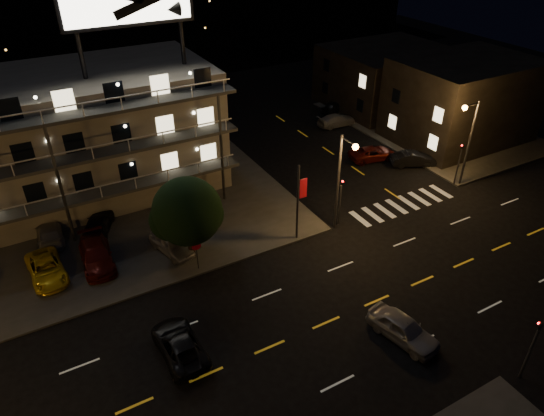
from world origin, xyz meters
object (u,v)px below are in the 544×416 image
tree (187,213)px  side_car_0 (413,159)px  road_car_east (403,329)px  lot_car_7 (49,232)px  lot_car_4 (171,244)px  lot_car_2 (46,269)px  road_car_west (179,345)px

tree → side_car_0: bearing=7.5°
road_car_east → lot_car_7: bearing=117.6°
tree → lot_car_4: size_ratio=1.56×
lot_car_4 → side_car_0: bearing=-10.8°
lot_car_2 → lot_car_7: 4.63m
side_car_0 → road_car_west: side_car_0 is taller
lot_car_2 → road_car_west: 12.05m
tree → lot_car_7: size_ratio=1.36×
road_car_east → road_car_west: bearing=144.1°
tree → lot_car_2: 10.31m
lot_car_7 → road_car_west: size_ratio=0.97×
lot_car_4 → side_car_0: lot_car_4 is taller
lot_car_2 → side_car_0: 33.72m
road_car_east → lot_car_4: bearing=110.6°
tree → lot_car_7: 11.70m
side_car_0 → road_car_west: size_ratio=0.90×
lot_car_7 → side_car_0: 33.14m
tree → road_car_west: size_ratio=1.32×
lot_car_4 → lot_car_2: bearing=155.3°
lot_car_2 → road_car_east: (17.64, -15.98, -0.04)m
lot_car_2 → lot_car_4: bearing=-13.5°
lot_car_7 → lot_car_2: bearing=83.6°
lot_car_7 → side_car_0: bearing=176.8°
side_car_0 → lot_car_4: bearing=119.1°
lot_car_7 → road_car_east: (16.81, -20.53, -0.06)m
lot_car_2 → lot_car_4: (8.43, -1.42, 0.04)m
tree → side_car_0: 24.69m
lot_car_4 → lot_car_7: lot_car_4 is taller
lot_car_7 → road_car_east: bearing=133.1°
lot_car_4 → road_car_east: bearing=-72.8°
lot_car_4 → road_car_east: (9.21, -14.56, -0.08)m
side_car_0 → road_car_east: 23.01m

